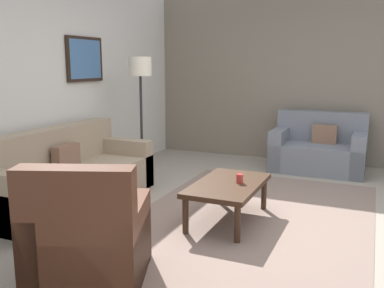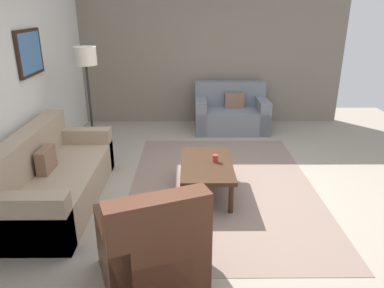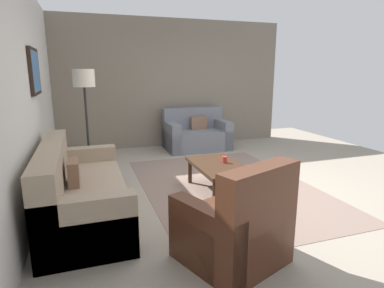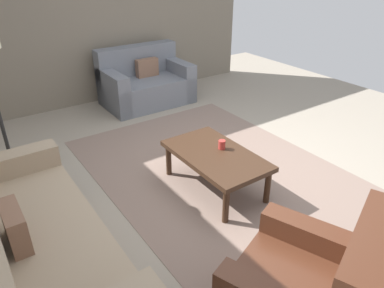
{
  "view_description": "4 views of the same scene",
  "coord_description": "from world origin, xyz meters",
  "px_view_note": "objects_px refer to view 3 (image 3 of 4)",
  "views": [
    {
      "loc": [
        -4.13,
        -1.12,
        1.62
      ],
      "look_at": [
        -0.1,
        0.65,
        0.77
      ],
      "focal_mm": 39.26,
      "sensor_mm": 36.0,
      "label": 1
    },
    {
      "loc": [
        -4.31,
        0.43,
        2.24
      ],
      "look_at": [
        -0.29,
        0.4,
        0.72
      ],
      "focal_mm": 34.04,
      "sensor_mm": 36.0,
      "label": 2
    },
    {
      "loc": [
        -4.1,
        1.95,
        1.68
      ],
      "look_at": [
        -0.04,
        0.57,
        0.7
      ],
      "focal_mm": 29.96,
      "sensor_mm": 36.0,
      "label": 3
    },
    {
      "loc": [
        -2.6,
        2.2,
        2.18
      ],
      "look_at": [
        -0.18,
        0.52,
        0.62
      ],
      "focal_mm": 33.73,
      "sensor_mm": 36.0,
      "label": 4
    }
  ],
  "objects_px": {
    "couch_loveseat": "(196,135)",
    "lamp_standing": "(84,90)",
    "cup": "(225,160)",
    "couch_main": "(76,194)",
    "coffee_table": "(219,168)",
    "framed_artwork": "(35,71)",
    "armchair_leather": "(237,231)"
  },
  "relations": [
    {
      "from": "coffee_table",
      "to": "framed_artwork",
      "type": "distance_m",
      "value": 2.74
    },
    {
      "from": "framed_artwork",
      "to": "cup",
      "type": "bearing_deg",
      "value": -105.71
    },
    {
      "from": "cup",
      "to": "armchair_leather",
      "type": "bearing_deg",
      "value": 159.14
    },
    {
      "from": "couch_main",
      "to": "framed_artwork",
      "type": "height_order",
      "value": "framed_artwork"
    },
    {
      "from": "coffee_table",
      "to": "cup",
      "type": "distance_m",
      "value": 0.15
    },
    {
      "from": "lamp_standing",
      "to": "coffee_table",
      "type": "bearing_deg",
      "value": -124.17
    },
    {
      "from": "coffee_table",
      "to": "framed_artwork",
      "type": "bearing_deg",
      "value": 72.62
    },
    {
      "from": "lamp_standing",
      "to": "framed_artwork",
      "type": "distance_m",
      "value": 0.79
    },
    {
      "from": "armchair_leather",
      "to": "framed_artwork",
      "type": "relative_size",
      "value": 1.43
    },
    {
      "from": "couch_main",
      "to": "framed_artwork",
      "type": "xyz_separation_m",
      "value": [
        0.95,
        0.41,
        1.38
      ]
    },
    {
      "from": "armchair_leather",
      "to": "cup",
      "type": "bearing_deg",
      "value": -20.86
    },
    {
      "from": "couch_loveseat",
      "to": "cup",
      "type": "xyz_separation_m",
      "value": [
        -2.57,
        0.47,
        0.16
      ]
    },
    {
      "from": "armchair_leather",
      "to": "coffee_table",
      "type": "relative_size",
      "value": 0.94
    },
    {
      "from": "couch_main",
      "to": "couch_loveseat",
      "type": "xyz_separation_m",
      "value": [
        2.85,
        -2.47,
        0.0
      ]
    },
    {
      "from": "coffee_table",
      "to": "framed_artwork",
      "type": "height_order",
      "value": "framed_artwork"
    },
    {
      "from": "couch_loveseat",
      "to": "lamp_standing",
      "type": "relative_size",
      "value": 0.8
    },
    {
      "from": "armchair_leather",
      "to": "coffee_table",
      "type": "height_order",
      "value": "armchair_leather"
    },
    {
      "from": "coffee_table",
      "to": "framed_artwork",
      "type": "xyz_separation_m",
      "value": [
        0.72,
        2.3,
        1.32
      ]
    },
    {
      "from": "couch_main",
      "to": "armchair_leather",
      "type": "bearing_deg",
      "value": -135.94
    },
    {
      "from": "couch_loveseat",
      "to": "lamp_standing",
      "type": "xyz_separation_m",
      "value": [
        -1.46,
        2.28,
        1.11
      ]
    },
    {
      "from": "armchair_leather",
      "to": "coffee_table",
      "type": "distance_m",
      "value": 1.72
    },
    {
      "from": "coffee_table",
      "to": "cup",
      "type": "relative_size",
      "value": 11.78
    },
    {
      "from": "couch_loveseat",
      "to": "armchair_leather",
      "type": "xyz_separation_m",
      "value": [
        -4.25,
        1.11,
        0.01
      ]
    },
    {
      "from": "coffee_table",
      "to": "couch_loveseat",
      "type": "bearing_deg",
      "value": -12.54
    },
    {
      "from": "cup",
      "to": "couch_main",
      "type": "bearing_deg",
      "value": 97.73
    },
    {
      "from": "cup",
      "to": "couch_loveseat",
      "type": "bearing_deg",
      "value": -10.4
    },
    {
      "from": "armchair_leather",
      "to": "cup",
      "type": "relative_size",
      "value": 11.08
    },
    {
      "from": "couch_loveseat",
      "to": "coffee_table",
      "type": "bearing_deg",
      "value": 167.46
    },
    {
      "from": "couch_main",
      "to": "lamp_standing",
      "type": "height_order",
      "value": "lamp_standing"
    },
    {
      "from": "couch_loveseat",
      "to": "framed_artwork",
      "type": "distance_m",
      "value": 3.71
    },
    {
      "from": "couch_loveseat",
      "to": "framed_artwork",
      "type": "xyz_separation_m",
      "value": [
        -1.9,
        2.88,
        1.37
      ]
    },
    {
      "from": "lamp_standing",
      "to": "framed_artwork",
      "type": "height_order",
      "value": "framed_artwork"
    }
  ]
}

